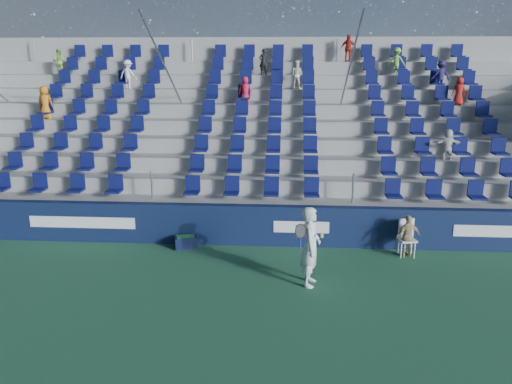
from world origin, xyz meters
TOP-DOWN VIEW (x-y plane):
  - ground at (0.00, 0.00)m, footprint 70.00×70.00m
  - sponsor_wall at (0.00, 3.15)m, footprint 24.00×0.32m
  - grandstand at (0.00, 8.24)m, footprint 24.00×8.17m
  - tennis_player at (1.66, 0.53)m, footprint 0.69×0.77m
  - line_judge_chair at (4.42, 2.66)m, footprint 0.52×0.54m
  - line_judge at (4.42, 2.50)m, footprint 0.75×0.47m
  - ball_bin at (-1.85, 2.75)m, footprint 0.72×0.58m

SIDE VIEW (x-z plane):
  - ground at x=0.00m, z-range 0.00..0.00m
  - ball_bin at x=-1.85m, z-range 0.02..0.37m
  - line_judge_chair at x=4.42m, z-range 0.07..1.09m
  - line_judge at x=4.42m, z-range 0.00..1.19m
  - sponsor_wall at x=0.00m, z-range 0.00..1.20m
  - tennis_player at x=1.66m, z-range 0.00..1.96m
  - grandstand at x=0.00m, z-range -1.18..5.45m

